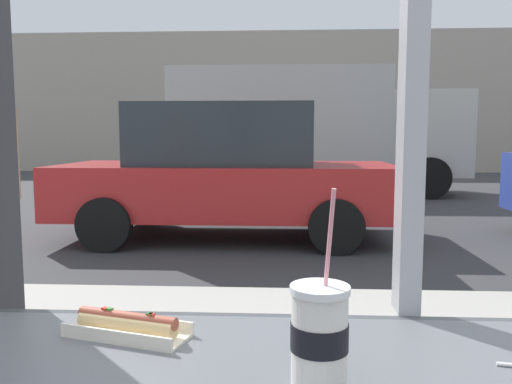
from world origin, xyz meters
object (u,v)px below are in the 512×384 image
Objects in this scene: parked_car_red at (226,172)px; box_truck at (310,127)px; soda_cup_left at (319,335)px; hotdog_tray_near at (127,325)px.

parked_car_red is 5.73m from box_truck.
hotdog_tray_near is at bearing 152.15° from soda_cup_left.
box_truck is at bearing 76.01° from parked_car_red.
hotdog_tray_near is 0.04× the size of box_truck.
soda_cup_left is at bearing -82.20° from parked_car_red.
box_truck is (0.55, 11.51, 0.55)m from soda_cup_left.
parked_car_red is at bearing -103.99° from box_truck.
parked_car_red is at bearing 94.40° from hotdog_tray_near.
box_truck reaches higher than soda_cup_left.
soda_cup_left is at bearing -92.76° from box_truck.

